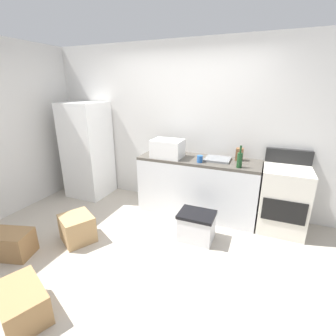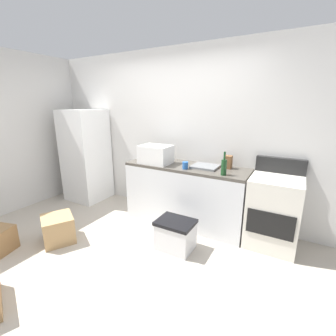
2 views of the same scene
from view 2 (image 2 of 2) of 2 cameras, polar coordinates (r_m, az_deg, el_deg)
name	(u,v)px [view 2 (image 2 of 2)]	position (r m, az deg, el deg)	size (l,w,h in m)	color
ground_plane	(119,257)	(3.02, -11.89, -20.69)	(6.00, 6.00, 0.00)	#B2A899
wall_back	(179,134)	(3.77, 2.80, 8.29)	(5.00, 0.10, 2.60)	silver
kitchen_counter	(186,194)	(3.54, 4.40, -6.42)	(1.80, 0.60, 0.90)	silver
refrigerator	(86,156)	(4.61, -19.49, 2.91)	(0.68, 0.66, 1.68)	white
stove_oven	(273,211)	(3.27, 24.47, -9.52)	(0.60, 0.61, 1.10)	silver
microwave	(156,154)	(3.51, -3.02, 3.36)	(0.46, 0.34, 0.27)	white
sink_basin	(205,166)	(3.32, 9.15, 0.38)	(0.36, 0.32, 0.03)	slate
wine_bottle	(224,167)	(2.99, 13.58, 0.33)	(0.07, 0.07, 0.30)	#193F1E
coffee_mug	(185,165)	(3.21, 4.26, 0.65)	(0.08, 0.08, 0.10)	#2659A5
knife_block	(228,162)	(3.33, 14.54, 1.42)	(0.10, 0.10, 0.18)	brown
cardboard_box_large	(58,229)	(3.49, -25.39, -13.34)	(0.40, 0.37, 0.35)	tan
storage_bin	(175,234)	(3.02, 1.83, -16.00)	(0.46, 0.36, 0.38)	silver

